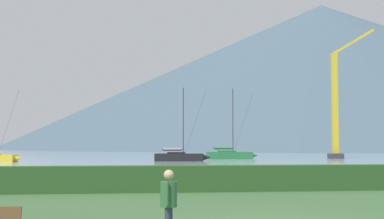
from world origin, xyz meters
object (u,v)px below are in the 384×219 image
object	(u,v)px
sailboat_slip_5	(230,155)
dock_crane	(336,110)
sailboat_slip_0	(180,156)
person_standing_walker	(169,201)

from	to	relation	value
sailboat_slip_5	dock_crane	xyz separation A→B (m)	(17.39, 1.09, 6.92)
sailboat_slip_0	dock_crane	xyz separation A→B (m)	(26.10, 11.09, 6.97)
sailboat_slip_0	person_standing_walker	xyz separation A→B (m)	(-6.86, -62.01, 0.35)
sailboat_slip_5	sailboat_slip_0	bearing A→B (deg)	-132.11
sailboat_slip_5	dock_crane	world-z (taller)	dock_crane
sailboat_slip_5	dock_crane	bearing A→B (deg)	2.50
sailboat_slip_0	sailboat_slip_5	world-z (taller)	sailboat_slip_5
sailboat_slip_0	sailboat_slip_5	distance (m)	13.27
person_standing_walker	dock_crane	distance (m)	80.47
person_standing_walker	dock_crane	world-z (taller)	dock_crane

